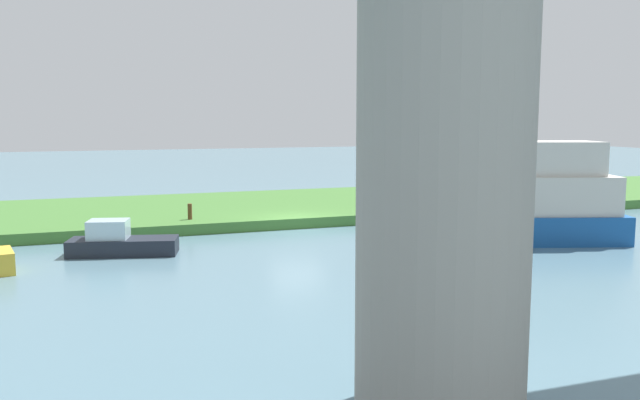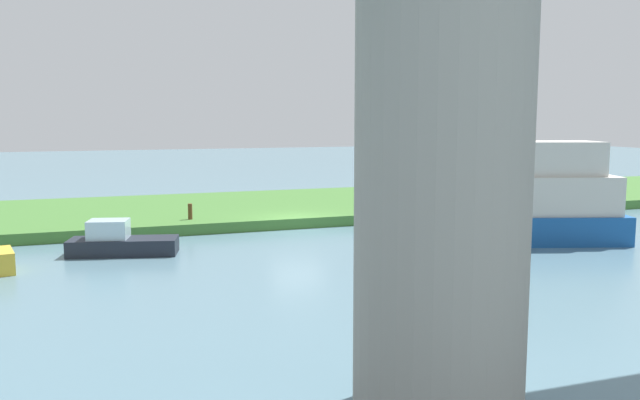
% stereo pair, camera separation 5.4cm
% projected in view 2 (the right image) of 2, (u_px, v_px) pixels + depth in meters
% --- Properties ---
extents(ground_plane, '(160.00, 160.00, 0.00)m').
position_uv_depth(ground_plane, '(297.00, 229.00, 30.57)').
color(ground_plane, slate).
extents(grassy_bank, '(80.00, 12.00, 0.50)m').
position_uv_depth(grassy_bank, '(264.00, 207.00, 36.14)').
color(grassy_bank, '#427533').
rests_on(grassy_bank, ground).
extents(bridge_pylon, '(2.95, 2.95, 10.03)m').
position_uv_depth(bridge_pylon, '(443.00, 128.00, 10.90)').
color(bridge_pylon, '#9E998E').
rests_on(bridge_pylon, ground).
extents(person_on_bank, '(0.50, 0.50, 1.39)m').
position_uv_depth(person_on_bank, '(378.00, 191.00, 35.47)').
color(person_on_bank, '#2D334C').
rests_on(person_on_bank, grassy_bank).
extents(mooring_post, '(0.20, 0.20, 0.73)m').
position_uv_depth(mooring_post, '(190.00, 212.00, 30.28)').
color(mooring_post, brown).
rests_on(mooring_post, grassy_bank).
extents(riverboat_paddlewheel, '(9.47, 5.62, 4.59)m').
position_uv_depth(riverboat_paddlewheel, '(521.00, 201.00, 27.46)').
color(riverboat_paddlewheel, '#195199').
rests_on(riverboat_paddlewheel, ground).
extents(skiff_small, '(4.23, 2.36, 1.34)m').
position_uv_depth(skiff_small, '(120.00, 242.00, 24.91)').
color(skiff_small, '#1E232D').
rests_on(skiff_small, ground).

